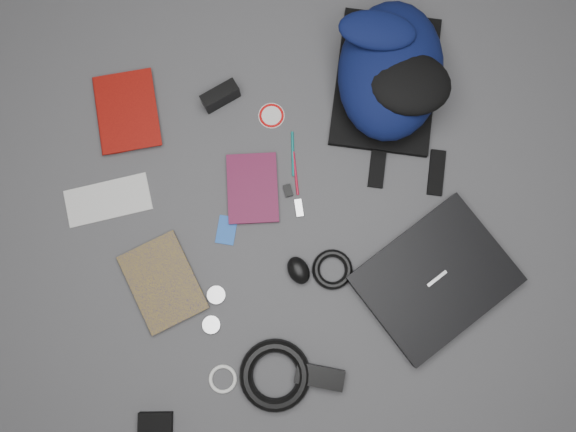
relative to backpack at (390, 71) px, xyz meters
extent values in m
plane|color=#4F4F51|center=(-0.37, -0.34, -0.10)|extent=(4.00, 4.00, 0.00)
cube|color=black|center=(0.00, -0.60, -0.08)|extent=(0.50, 0.45, 0.04)
imported|color=maroon|center=(-0.87, 0.08, -0.08)|extent=(0.19, 0.25, 0.03)
imported|color=#B9960D|center=(-0.85, -0.47, -0.09)|extent=(0.24, 0.28, 0.02)
cube|color=silver|center=(-0.88, -0.18, -0.09)|extent=(0.25, 0.12, 0.00)
cube|color=#4B0E28|center=(-0.46, -0.23, -0.09)|extent=(0.18, 0.23, 0.02)
cube|color=black|center=(-0.49, 0.05, -0.07)|extent=(0.12, 0.07, 0.06)
cylinder|color=silver|center=(-0.36, -0.03, -0.10)|extent=(0.09, 0.09, 0.00)
cylinder|color=#0C6D6A|center=(-0.32, -0.16, -0.09)|extent=(0.03, 0.13, 0.01)
cylinder|color=#B50D29|center=(-0.32, -0.22, -0.09)|extent=(0.02, 0.13, 0.01)
cube|color=#174FB1|center=(-0.56, -0.34, -0.10)|extent=(0.08, 0.10, 0.00)
cube|color=black|center=(-0.52, -0.29, -0.09)|extent=(0.03, 0.05, 0.01)
cube|color=silver|center=(-0.34, -0.32, -0.09)|extent=(0.02, 0.05, 0.01)
cube|color=black|center=(-0.36, -0.26, -0.09)|extent=(0.02, 0.04, 0.01)
ellipsoid|color=black|center=(-0.38, -0.50, -0.08)|extent=(0.08, 0.10, 0.04)
cylinder|color=silver|center=(-0.65, -0.59, -0.09)|extent=(0.06, 0.06, 0.01)
cylinder|color=#ADACAF|center=(-0.62, -0.51, -0.09)|extent=(0.06, 0.06, 0.01)
torus|color=black|center=(-0.28, -0.52, -0.09)|extent=(0.13, 0.13, 0.02)
cube|color=black|center=(-0.38, -0.80, -0.08)|extent=(0.15, 0.11, 0.03)
torus|color=black|center=(-0.51, -0.77, -0.08)|extent=(0.26, 0.26, 0.04)
cube|color=black|center=(-0.86, -0.84, -0.09)|extent=(0.11, 0.11, 0.02)
torus|color=white|center=(-0.65, -0.75, -0.09)|extent=(0.09, 0.09, 0.01)
camera|label=1|loc=(-0.42, -0.56, 1.53)|focal=35.00mm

